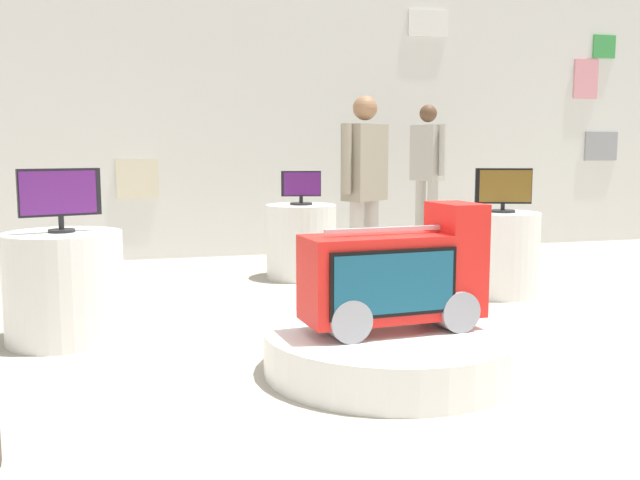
# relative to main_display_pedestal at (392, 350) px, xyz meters

# --- Properties ---
(ground_plane) EXTENTS (30.00, 30.00, 0.00)m
(ground_plane) POSITION_rel_main_display_pedestal_xyz_m (-0.22, -0.35, -0.12)
(ground_plane) COLOR #A8A091
(back_wall_display) EXTENTS (12.11, 0.13, 3.39)m
(back_wall_display) POSITION_rel_main_display_pedestal_xyz_m (-0.21, 4.69, 1.57)
(back_wall_display) COLOR silver
(back_wall_display) RESTS_ON ground
(main_display_pedestal) EXTENTS (1.47, 1.47, 0.24)m
(main_display_pedestal) POSITION_rel_main_display_pedestal_xyz_m (0.00, 0.00, 0.00)
(main_display_pedestal) COLOR white
(main_display_pedestal) RESTS_ON ground
(novelty_firetruck_tv) EXTENTS (1.05, 0.48, 0.72)m
(novelty_firetruck_tv) POSITION_rel_main_display_pedestal_xyz_m (0.02, -0.01, 0.41)
(novelty_firetruck_tv) COLOR gray
(novelty_firetruck_tv) RESTS_ON main_display_pedestal
(display_pedestal_left_rear) EXTENTS (0.65, 0.65, 0.73)m
(display_pedestal_left_rear) POSITION_rel_main_display_pedestal_xyz_m (1.71, 1.75, 0.24)
(display_pedestal_left_rear) COLOR white
(display_pedestal_left_rear) RESTS_ON ground
(tv_on_left_rear) EXTENTS (0.47, 0.21, 0.38)m
(tv_on_left_rear) POSITION_rel_main_display_pedestal_xyz_m (1.71, 1.75, 0.80)
(tv_on_left_rear) COLOR black
(tv_on_left_rear) RESTS_ON display_pedestal_left_rear
(display_pedestal_center_rear) EXTENTS (0.77, 0.77, 0.73)m
(display_pedestal_center_rear) POSITION_rel_main_display_pedestal_xyz_m (-1.85, 1.21, 0.24)
(display_pedestal_center_rear) COLOR white
(display_pedestal_center_rear) RESTS_ON ground
(tv_on_center_rear) EXTENTS (0.51, 0.19, 0.42)m
(tv_on_center_rear) POSITION_rel_main_display_pedestal_xyz_m (-1.85, 1.21, 0.85)
(tv_on_center_rear) COLOR black
(tv_on_center_rear) RESTS_ON display_pedestal_center_rear
(display_pedestal_right_rear) EXTENTS (0.69, 0.69, 0.73)m
(display_pedestal_right_rear) POSITION_rel_main_display_pedestal_xyz_m (0.24, 3.04, 0.24)
(display_pedestal_right_rear) COLOR white
(display_pedestal_right_rear) RESTS_ON ground
(tv_on_right_rear) EXTENTS (0.39, 0.22, 0.33)m
(tv_on_right_rear) POSITION_rel_main_display_pedestal_xyz_m (0.24, 3.04, 0.77)
(tv_on_right_rear) COLOR black
(tv_on_right_rear) RESTS_ON display_pedestal_right_rear
(shopper_browsing_near_truck) EXTENTS (0.48, 0.38, 1.70)m
(shopper_browsing_near_truck) POSITION_rel_main_display_pedestal_xyz_m (0.46, 1.82, 0.87)
(shopper_browsing_near_truck) COLOR #B2ADA3
(shopper_browsing_near_truck) RESTS_ON ground
(shopper_browsing_rear) EXTENTS (0.32, 0.53, 1.77)m
(shopper_browsing_rear) POSITION_rel_main_display_pedestal_xyz_m (1.94, 3.86, 0.92)
(shopper_browsing_rear) COLOR #B2ADA3
(shopper_browsing_rear) RESTS_ON ground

